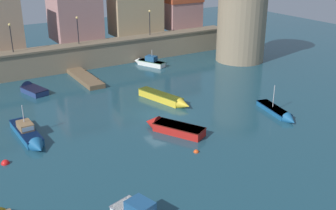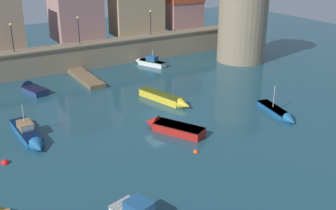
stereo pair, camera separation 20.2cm
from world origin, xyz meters
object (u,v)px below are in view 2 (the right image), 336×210
at_px(quay_lamp_0, 12,33).
at_px(quay_lamp_1, 78,26).
at_px(moored_boat_0, 29,135).
at_px(moored_boat_2, 32,89).
at_px(fortress_tower, 243,23).
at_px(moored_boat_1, 279,113).
at_px(moored_boat_5, 149,62).
at_px(moored_boat_6, 170,127).
at_px(mooring_buoy_2, 5,163).
at_px(moored_boat_3, 166,98).
at_px(quay_lamp_2, 151,19).
at_px(mooring_buoy_1, 196,152).

distance_m(quay_lamp_0, quay_lamp_1, 8.58).
relative_size(moored_boat_0, moored_boat_2, 1.58).
bearing_deg(fortress_tower, moored_boat_1, -119.67).
bearing_deg(moored_boat_0, quay_lamp_0, 168.16).
bearing_deg(moored_boat_5, moored_boat_2, 73.75).
distance_m(moored_boat_5, moored_boat_6, 22.08).
bearing_deg(moored_boat_5, mooring_buoy_2, 103.48).
bearing_deg(moored_boat_5, moored_boat_0, 101.49).
distance_m(moored_boat_3, mooring_buoy_2, 18.32).
distance_m(quay_lamp_0, moored_boat_3, 21.65).
bearing_deg(mooring_buoy_2, moored_boat_0, 50.97).
distance_m(quay_lamp_1, moored_boat_2, 11.83).
bearing_deg(quay_lamp_2, moored_boat_6, -115.05).
relative_size(moored_boat_1, moored_boat_3, 0.84).
distance_m(quay_lamp_1, moored_boat_5, 10.77).
relative_size(quay_lamp_2, moored_boat_1, 0.61).
xyz_separation_m(moored_boat_2, moored_boat_3, (11.68, -10.93, 0.08)).
xyz_separation_m(moored_boat_1, mooring_buoy_1, (-11.53, -2.02, -0.28)).
xyz_separation_m(quay_lamp_2, mooring_buoy_2, (-25.30, -22.16, -5.83)).
height_order(quay_lamp_0, mooring_buoy_1, quay_lamp_0).
xyz_separation_m(moored_boat_1, moored_boat_6, (-11.25, 2.56, 0.14)).
bearing_deg(moored_boat_2, moored_boat_1, -152.06).
xyz_separation_m(quay_lamp_2, moored_boat_1, (0.12, -26.37, -5.55)).
xyz_separation_m(moored_boat_0, mooring_buoy_2, (-2.68, -3.31, -0.44)).
distance_m(quay_lamp_0, mooring_buoy_1, 30.10).
bearing_deg(mooring_buoy_1, moored_boat_5, 69.93).
bearing_deg(fortress_tower, quay_lamp_1, 159.16).
relative_size(moored_boat_0, mooring_buoy_1, 15.77).
height_order(quay_lamp_0, quay_lamp_2, quay_lamp_2).
bearing_deg(quay_lamp_0, fortress_tower, -15.21).
height_order(moored_boat_1, moored_boat_3, moored_boat_1).
xyz_separation_m(quay_lamp_2, moored_boat_2, (-19.34, -6.33, -5.48)).
distance_m(moored_boat_0, mooring_buoy_2, 4.28).
bearing_deg(moored_boat_6, moored_boat_0, 38.43).
xyz_separation_m(moored_boat_2, moored_boat_5, (17.00, 2.78, 0.14)).
bearing_deg(quay_lamp_1, fortress_tower, -20.84).
distance_m(moored_boat_0, moored_boat_3, 15.05).
distance_m(moored_boat_1, moored_boat_2, 27.93).
bearing_deg(moored_boat_6, quay_lamp_1, -28.59).
height_order(moored_boat_3, moored_boat_5, moored_boat_5).
xyz_separation_m(fortress_tower, quay_lamp_2, (-10.49, 8.17, 0.35)).
distance_m(quay_lamp_1, moored_boat_3, 18.39).
bearing_deg(moored_boat_0, mooring_buoy_2, -41.67).
height_order(fortress_tower, moored_boat_3, fortress_tower).
xyz_separation_m(moored_boat_6, mooring_buoy_1, (-0.29, -4.58, -0.42)).
distance_m(moored_boat_2, moored_boat_5, 17.23).
relative_size(moored_boat_0, mooring_buoy_2, 11.01).
distance_m(moored_boat_5, mooring_buoy_2, 29.57).
bearing_deg(moored_boat_6, quay_lamp_2, -53.30).
height_order(fortress_tower, quay_lamp_0, fortress_tower).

